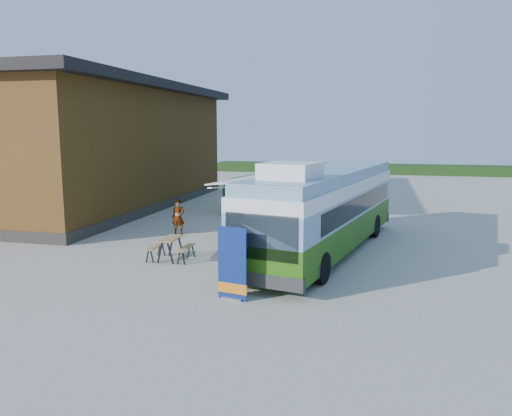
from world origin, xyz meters
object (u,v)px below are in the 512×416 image
(person_a, at_px, (178,217))
(banner, at_px, (232,270))
(person_b, at_px, (277,203))
(slurry_tanker, at_px, (251,189))
(picnic_table, at_px, (171,243))
(bus, at_px, (326,207))

(person_a, bearing_deg, banner, -69.13)
(person_a, relative_size, person_b, 0.97)
(slurry_tanker, bearing_deg, picnic_table, -78.01)
(picnic_table, bearing_deg, person_a, 106.83)
(bus, distance_m, banner, 6.53)
(bus, bearing_deg, slurry_tanker, 131.25)
(picnic_table, relative_size, person_a, 0.94)
(person_a, relative_size, slurry_tanker, 0.29)
(picnic_table, distance_m, person_a, 4.47)
(picnic_table, bearing_deg, person_b, 75.82)
(banner, distance_m, slurry_tanker, 16.25)
(slurry_tanker, bearing_deg, banner, -66.00)
(bus, bearing_deg, person_a, 177.94)
(person_a, distance_m, slurry_tanker, 8.14)
(picnic_table, relative_size, person_b, 0.91)
(person_b, bearing_deg, person_a, -1.14)
(banner, relative_size, slurry_tanker, 0.38)
(person_b, bearing_deg, picnic_table, 20.06)
(picnic_table, distance_m, slurry_tanker, 12.26)
(banner, bearing_deg, slurry_tanker, 114.32)
(banner, height_order, picnic_table, banner)
(bus, relative_size, person_b, 7.49)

